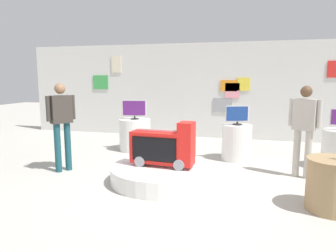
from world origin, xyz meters
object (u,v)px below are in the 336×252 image
Objects in this scene: tv_on_center_rear at (237,115)px; shopper_browsing_rear at (61,120)px; shopper_browsing_near_truck at (304,124)px; main_display_pedestal at (162,174)px; display_pedestal_center_rear at (237,142)px; tv_on_left_rear at (134,109)px; novelty_firetruck_tv at (163,148)px; display_pedestal_left_rear at (135,135)px; side_table_round at (333,184)px.

shopper_browsing_rear is at bearing -152.48° from tv_on_center_rear.
shopper_browsing_near_truck is 0.98× the size of shopper_browsing_rear.
display_pedestal_center_rear is at bearing 56.87° from main_display_pedestal.
tv_on_left_rear is at bearing 121.22° from main_display_pedestal.
novelty_firetruck_tv is 2.56m from tv_on_left_rear.
main_display_pedestal is 2.29× the size of display_pedestal_left_rear.
display_pedestal_center_rear is 0.46× the size of shopper_browsing_rear.
side_table_round is (1.36, -2.40, -0.63)m from tv_on_center_rear.
display_pedestal_center_rear is at bearing -7.53° from display_pedestal_left_rear.
tv_on_left_rear is 0.83× the size of side_table_round.
main_display_pedestal is 2.48× the size of side_table_round.
shopper_browsing_rear reaches higher than novelty_firetruck_tv.
shopper_browsing_rear is (-0.73, -2.00, -0.04)m from tv_on_left_rear.
tv_on_center_rear is at bearing -108.85° from display_pedestal_center_rear.
display_pedestal_center_rear is 1.63m from shopper_browsing_near_truck.
side_table_round reaches higher than main_display_pedestal.
novelty_firetruck_tv reaches higher than main_display_pedestal.
display_pedestal_left_rear is (-1.32, 2.16, -0.21)m from novelty_firetruck_tv.
shopper_browsing_near_truck is (2.36, 0.87, 0.37)m from novelty_firetruck_tv.
tv_on_center_rear is (-0.00, -0.00, 0.61)m from display_pedestal_center_rear.
side_table_round is 1.58m from shopper_browsing_near_truck.
shopper_browsing_near_truck reaches higher than tv_on_center_rear.
side_table_round is at bearing -60.50° from tv_on_center_rear.
display_pedestal_left_rear is 2.58m from tv_on_center_rear.
shopper_browsing_near_truck is at bearing -19.21° from display_pedestal_left_rear.
display_pedestal_left_rear is (-1.30, 2.15, 0.25)m from main_display_pedestal.
tv_on_center_rear is 0.30× the size of shopper_browsing_near_truck.
display_pedestal_center_rear is at bearing 27.57° from shopper_browsing_rear.
main_display_pedestal is 1.08× the size of shopper_browsing_near_truck.
tv_on_left_rear is 4.76m from side_table_round.
novelty_firetruck_tv is (0.02, -0.01, 0.46)m from main_display_pedestal.
main_display_pedestal is 2.19m from display_pedestal_center_rear.
display_pedestal_left_rear is 1.00× the size of display_pedestal_center_rear.
main_display_pedestal is at bearing 166.98° from side_table_round.
shopper_browsing_near_truck is at bearing 96.53° from side_table_round.
display_pedestal_center_rear is 1.08× the size of side_table_round.
display_pedestal_center_rear is 2.76m from side_table_round.
main_display_pedestal is at bearing -123.13° from display_pedestal_center_rear.
side_table_round is at bearing -35.44° from display_pedestal_left_rear.
shopper_browsing_near_truck is at bearing -38.64° from display_pedestal_center_rear.
shopper_browsing_rear is at bearing -170.66° from shopper_browsing_near_truck.
shopper_browsing_near_truck reaches higher than tv_on_left_rear.
tv_on_center_rear is at bearing -7.62° from display_pedestal_left_rear.
novelty_firetruck_tv is 0.67× the size of shopper_browsing_near_truck.
novelty_firetruck_tv is at bearing -4.19° from shopper_browsing_rear.
side_table_round is at bearing -35.39° from tv_on_left_rear.
novelty_firetruck_tv is 2.54m from display_pedestal_left_rear.
shopper_browsing_rear reaches higher than side_table_round.
tv_on_left_rear is (-0.00, -0.00, 0.65)m from display_pedestal_left_rear.
side_table_round is (1.36, -2.41, -0.02)m from display_pedestal_center_rear.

